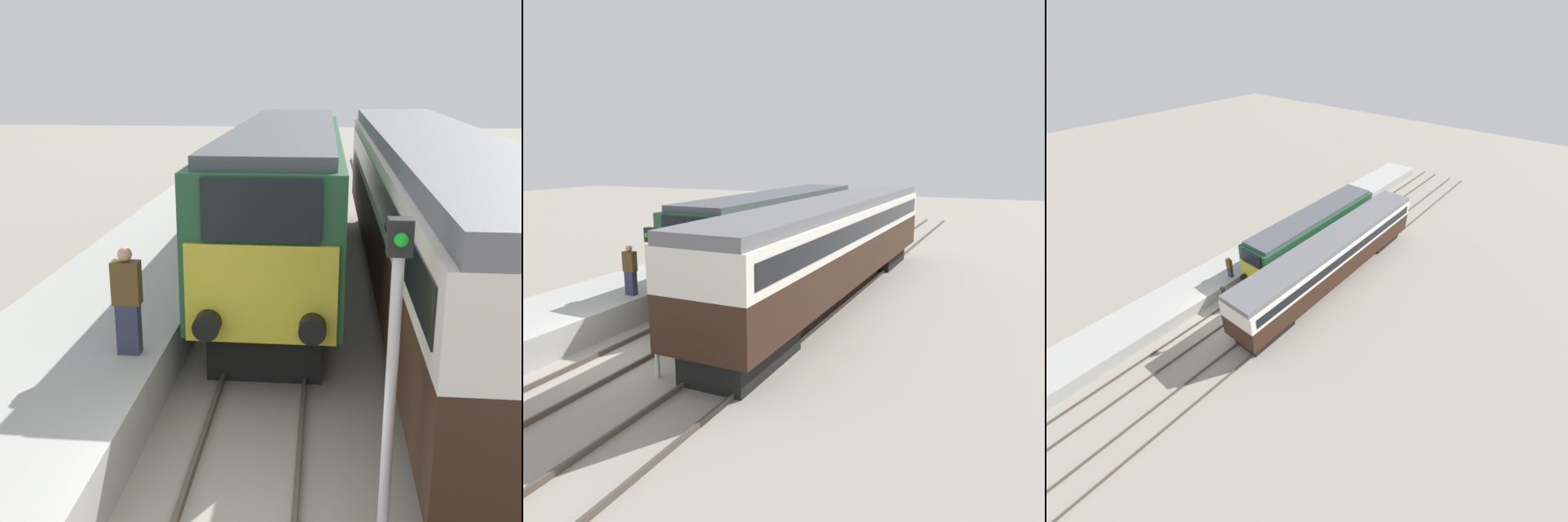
% 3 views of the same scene
% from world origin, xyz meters
% --- Properties ---
extents(ground_plane, '(120.00, 120.00, 0.00)m').
position_xyz_m(ground_plane, '(0.00, 0.00, 0.00)').
color(ground_plane, gray).
extents(platform_left, '(3.50, 50.00, 0.92)m').
position_xyz_m(platform_left, '(-3.30, 8.00, 0.46)').
color(platform_left, '#A8A8A3').
rests_on(platform_left, ground_plane).
extents(rails_near_track, '(1.51, 60.00, 0.14)m').
position_xyz_m(rails_near_track, '(0.00, 5.00, 0.07)').
color(rails_near_track, '#4C4238').
rests_on(rails_near_track, ground_plane).
extents(rails_far_track, '(1.50, 60.00, 0.14)m').
position_xyz_m(rails_far_track, '(3.40, 5.00, 0.07)').
color(rails_far_track, '#4C4238').
rests_on(rails_far_track, ground_plane).
extents(locomotive, '(2.70, 14.24, 4.01)m').
position_xyz_m(locomotive, '(0.00, 10.44, 2.23)').
color(locomotive, black).
rests_on(locomotive, ground_plane).
extents(passenger_carriage, '(2.75, 18.98, 4.00)m').
position_xyz_m(passenger_carriage, '(3.40, 8.57, 2.43)').
color(passenger_carriage, black).
rests_on(passenger_carriage, ground_plane).
extents(person_on_platform, '(0.44, 0.26, 1.76)m').
position_xyz_m(person_on_platform, '(-2.07, 3.09, 1.80)').
color(person_on_platform, '#2D334C').
rests_on(person_on_platform, platform_left).
extents(signal_post, '(0.24, 0.28, 3.96)m').
position_xyz_m(signal_post, '(1.70, -0.28, 2.35)').
color(signal_post, silver).
rests_on(signal_post, ground_plane).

